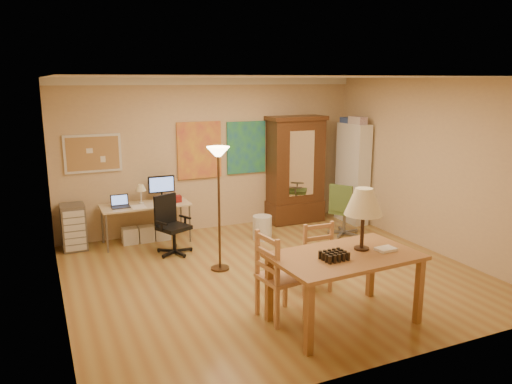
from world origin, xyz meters
name	(u,v)px	position (x,y,z in m)	size (l,w,h in m)	color
floor	(273,274)	(0.00, 0.00, 0.00)	(5.50, 5.50, 0.00)	olive
crown_molding	(212,81)	(0.00, 2.46, 2.64)	(5.50, 0.08, 0.12)	white
corkboard	(93,153)	(-2.05, 2.47, 1.50)	(0.90, 0.04, 0.62)	tan
art_panel_left	(199,150)	(-0.25, 2.47, 1.45)	(0.80, 0.04, 1.00)	yellow
art_panel_right	(246,147)	(0.65, 2.47, 1.45)	(0.75, 0.04, 0.95)	#236B8F
dining_table	(352,239)	(0.19, -1.57, 0.95)	(1.65, 1.05, 1.50)	olive
ladder_chair_back	(312,258)	(0.22, -0.69, 0.44)	(0.45, 0.43, 0.94)	tan
ladder_chair_left	(279,279)	(-0.53, -1.23, 0.48)	(0.51, 0.53, 1.03)	tan
torchiere_lamp	(218,172)	(-0.62, 0.47, 1.42)	(0.32, 0.32, 1.77)	#432D1A
computer_desk	(147,219)	(-1.29, 2.15, 0.40)	(1.44, 0.63, 1.09)	#BFB38C
office_chair_black	(173,238)	(-1.06, 1.40, 0.25)	(0.57, 0.57, 0.92)	black
office_chair_green	(343,221)	(1.91, 1.10, 0.25)	(0.58, 0.58, 0.93)	slate
drawer_cart	(74,227)	(-2.45, 2.24, 0.37)	(0.37, 0.44, 0.74)	slate
armoire	(295,177)	(1.56, 2.24, 0.87)	(1.09, 0.52, 2.01)	#3E2211
bookshelf	(353,174)	(2.55, 1.80, 0.93)	(0.28, 0.75, 1.87)	white
wastebin	(262,228)	(0.52, 1.48, 0.21)	(0.33, 0.33, 0.41)	silver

